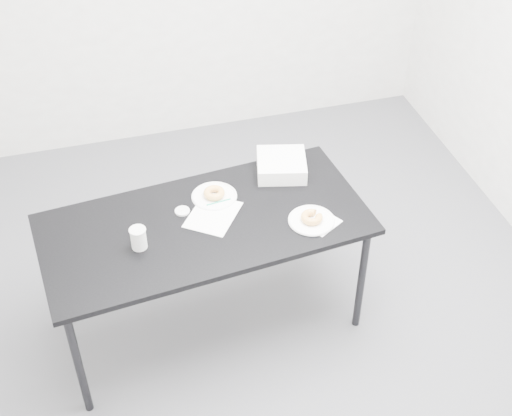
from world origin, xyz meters
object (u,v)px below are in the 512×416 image
object	(u,v)px
donut_far	(214,193)
plate_far	(214,196)
donut_near	(312,217)
scorecard	(213,215)
table	(205,231)
pen	(219,202)
plate_near	(311,220)
coffee_cup	(138,238)
bakery_box	(281,165)

from	to	relation	value
donut_far	plate_far	bearing A→B (deg)	180.00
donut_near	donut_far	world-z (taller)	donut_near
scorecard	donut_near	world-z (taller)	donut_near
table	pen	xyz separation A→B (m)	(0.11, 0.13, 0.07)
table	plate_near	world-z (taller)	plate_near
donut_near	plate_far	world-z (taller)	donut_near
scorecard	coffee_cup	world-z (taller)	coffee_cup
donut_far	coffee_cup	bearing A→B (deg)	-147.55
table	donut_far	distance (m)	0.23
coffee_cup	pen	bearing A→B (deg)	26.21
table	pen	distance (m)	0.18
plate_far	coffee_cup	bearing A→B (deg)	-147.55
coffee_cup	table	bearing A→B (deg)	15.02
pen	donut_far	world-z (taller)	donut_far
plate_far	coffee_cup	size ratio (longest dim) A/B	2.08
scorecard	donut_far	distance (m)	0.15
plate_far	bakery_box	size ratio (longest dim) A/B	0.91
scorecard	coffee_cup	distance (m)	0.44
pen	coffee_cup	bearing A→B (deg)	-160.97
pen	donut_near	size ratio (longest dim) A/B	1.19
plate_far	table	bearing A→B (deg)	-116.82
pen	bakery_box	size ratio (longest dim) A/B	0.50
table	bakery_box	size ratio (longest dim) A/B	6.55
donut_near	coffee_cup	xyz separation A→B (m)	(-0.89, 0.05, 0.03)
table	donut_near	xyz separation A→B (m)	(0.54, -0.14, 0.09)
plate_far	coffee_cup	world-z (taller)	coffee_cup
table	donut_near	world-z (taller)	donut_near
pen	plate_near	world-z (taller)	pen
scorecard	coffee_cup	bearing A→B (deg)	-125.18
scorecard	plate_far	xyz separation A→B (m)	(0.04, 0.15, 0.00)
table	donut_far	world-z (taller)	donut_far
donut_near	donut_far	bearing A→B (deg)	142.96
donut_far	table	bearing A→B (deg)	-116.82
coffee_cup	plate_near	bearing A→B (deg)	-3.09
scorecard	plate_far	size ratio (longest dim) A/B	1.19
pen	donut_near	world-z (taller)	donut_near
donut_far	coffee_cup	xyz separation A→B (m)	(-0.45, -0.29, 0.03)
donut_near	plate_far	distance (m)	0.56
plate_near	donut_far	size ratio (longest dim) A/B	2.11
scorecard	bakery_box	bearing A→B (deg)	65.64
pen	donut_far	bearing A→B (deg)	92.91
donut_far	bakery_box	distance (m)	0.43
coffee_cup	bakery_box	world-z (taller)	coffee_cup
pen	scorecard	bearing A→B (deg)	-128.08
pen	donut_near	distance (m)	0.51
bakery_box	scorecard	bearing A→B (deg)	-136.30
donut_near	donut_far	size ratio (longest dim) A/B	0.99
donut_far	bakery_box	world-z (taller)	bakery_box
scorecard	pen	size ratio (longest dim) A/B	2.15
pen	plate_far	xyz separation A→B (m)	(-0.01, 0.06, -0.00)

